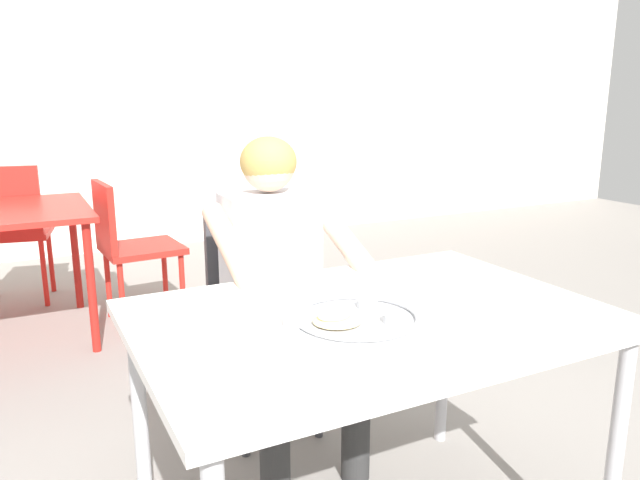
{
  "coord_description": "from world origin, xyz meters",
  "views": [
    {
      "loc": [
        -0.86,
        -1.36,
        1.31
      ],
      "look_at": [
        -0.06,
        0.2,
        0.89
      ],
      "focal_mm": 34.08,
      "sensor_mm": 36.0,
      "label": 1
    }
  ],
  "objects_px": {
    "table_foreground": "(371,336)",
    "drinking_cup": "(297,306)",
    "thali_tray": "(356,317)",
    "chair_red_right": "(128,241)",
    "table_background_red": "(8,225)",
    "chair_foreground": "(259,303)",
    "chair_red_far": "(10,224)",
    "diner_foreground": "(280,270)"
  },
  "relations": [
    {
      "from": "chair_foreground",
      "to": "table_background_red",
      "type": "distance_m",
      "value": 1.66
    },
    {
      "from": "drinking_cup",
      "to": "thali_tray",
      "type": "bearing_deg",
      "value": -14.9
    },
    {
      "from": "chair_red_far",
      "to": "thali_tray",
      "type": "bearing_deg",
      "value": -74.81
    },
    {
      "from": "thali_tray",
      "to": "chair_foreground",
      "type": "xyz_separation_m",
      "value": [
        0.08,
        0.89,
        -0.25
      ]
    },
    {
      "from": "drinking_cup",
      "to": "chair_red_far",
      "type": "relative_size",
      "value": 0.11
    },
    {
      "from": "thali_tray",
      "to": "table_foreground",
      "type": "bearing_deg",
      "value": 30.77
    },
    {
      "from": "table_background_red",
      "to": "chair_red_far",
      "type": "relative_size",
      "value": 0.99
    },
    {
      "from": "thali_tray",
      "to": "table_background_red",
      "type": "bearing_deg",
      "value": 109.15
    },
    {
      "from": "table_foreground",
      "to": "chair_red_far",
      "type": "height_order",
      "value": "chair_red_far"
    },
    {
      "from": "thali_tray",
      "to": "table_background_red",
      "type": "height_order",
      "value": "thali_tray"
    },
    {
      "from": "chair_red_right",
      "to": "chair_red_far",
      "type": "distance_m",
      "value": 0.89
    },
    {
      "from": "chair_foreground",
      "to": "chair_red_far",
      "type": "xyz_separation_m",
      "value": [
        -0.87,
        2.03,
        0.03
      ]
    },
    {
      "from": "thali_tray",
      "to": "chair_red_right",
      "type": "xyz_separation_m",
      "value": [
        -0.19,
        2.25,
        -0.26
      ]
    },
    {
      "from": "drinking_cup",
      "to": "table_background_red",
      "type": "bearing_deg",
      "value": 106.0
    },
    {
      "from": "table_background_red",
      "to": "chair_red_far",
      "type": "distance_m",
      "value": 0.63
    },
    {
      "from": "chair_foreground",
      "to": "chair_red_right",
      "type": "relative_size",
      "value": 1.04
    },
    {
      "from": "table_background_red",
      "to": "chair_red_right",
      "type": "height_order",
      "value": "chair_red_right"
    },
    {
      "from": "drinking_cup",
      "to": "diner_foreground",
      "type": "height_order",
      "value": "diner_foreground"
    },
    {
      "from": "table_background_red",
      "to": "chair_red_right",
      "type": "distance_m",
      "value": 0.62
    },
    {
      "from": "chair_red_right",
      "to": "diner_foreground",
      "type": "bearing_deg",
      "value": -80.56
    },
    {
      "from": "chair_red_far",
      "to": "chair_foreground",
      "type": "bearing_deg",
      "value": -66.86
    },
    {
      "from": "table_foreground",
      "to": "table_background_red",
      "type": "height_order",
      "value": "table_foreground"
    },
    {
      "from": "chair_red_right",
      "to": "chair_red_far",
      "type": "height_order",
      "value": "chair_red_far"
    },
    {
      "from": "drinking_cup",
      "to": "chair_red_right",
      "type": "relative_size",
      "value": 0.12
    },
    {
      "from": "diner_foreground",
      "to": "thali_tray",
      "type": "bearing_deg",
      "value": -96.11
    },
    {
      "from": "chair_foreground",
      "to": "drinking_cup",
      "type": "bearing_deg",
      "value": -104.92
    },
    {
      "from": "chair_foreground",
      "to": "chair_red_far",
      "type": "height_order",
      "value": "chair_red_far"
    },
    {
      "from": "diner_foreground",
      "to": "table_background_red",
      "type": "distance_m",
      "value": 1.85
    },
    {
      "from": "chair_foreground",
      "to": "diner_foreground",
      "type": "xyz_separation_m",
      "value": [
        -0.0,
        -0.22,
        0.2
      ]
    },
    {
      "from": "diner_foreground",
      "to": "chair_red_far",
      "type": "distance_m",
      "value": 2.42
    },
    {
      "from": "table_foreground",
      "to": "chair_red_far",
      "type": "xyz_separation_m",
      "value": [
        -0.86,
        2.87,
        -0.14
      ]
    },
    {
      "from": "chair_foreground",
      "to": "chair_red_right",
      "type": "height_order",
      "value": "chair_foreground"
    },
    {
      "from": "table_foreground",
      "to": "chair_red_right",
      "type": "bearing_deg",
      "value": 96.82
    },
    {
      "from": "table_background_red",
      "to": "chair_red_far",
      "type": "height_order",
      "value": "chair_red_far"
    },
    {
      "from": "chair_foreground",
      "to": "chair_red_far",
      "type": "bearing_deg",
      "value": 113.14
    },
    {
      "from": "thali_tray",
      "to": "diner_foreground",
      "type": "relative_size",
      "value": 0.28
    },
    {
      "from": "thali_tray",
      "to": "drinking_cup",
      "type": "distance_m",
      "value": 0.16
    },
    {
      "from": "table_foreground",
      "to": "drinking_cup",
      "type": "xyz_separation_m",
      "value": [
        -0.22,
        -0.0,
        0.12
      ]
    },
    {
      "from": "table_foreground",
      "to": "thali_tray",
      "type": "distance_m",
      "value": 0.12
    },
    {
      "from": "thali_tray",
      "to": "chair_red_right",
      "type": "relative_size",
      "value": 0.39
    },
    {
      "from": "table_foreground",
      "to": "drinking_cup",
      "type": "bearing_deg",
      "value": -179.47
    },
    {
      "from": "chair_red_right",
      "to": "chair_red_far",
      "type": "relative_size",
      "value": 0.93
    }
  ]
}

